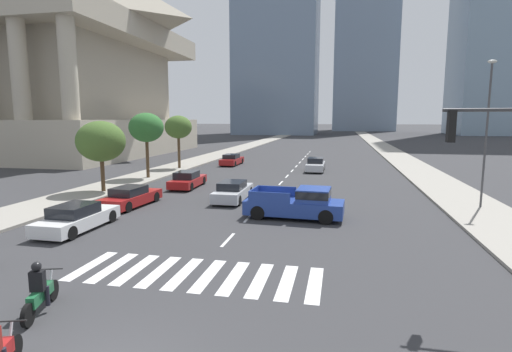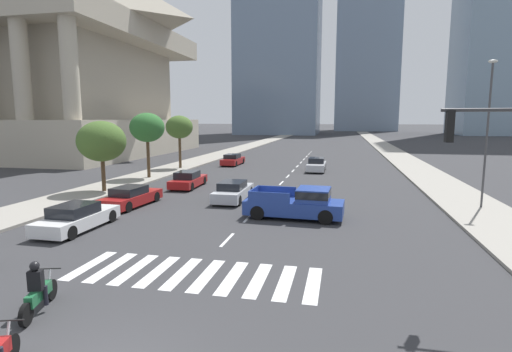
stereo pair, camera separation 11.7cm
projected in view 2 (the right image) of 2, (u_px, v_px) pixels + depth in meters
sidewalk_east at (433, 179)px, 34.41m from camera, size 4.00×260.00×0.15m
sidewalk_west at (163, 171)px, 39.71m from camera, size 4.00×260.00×0.15m
crosswalk_near at (194, 274)px, 13.59m from camera, size 8.55×2.90×0.01m
lane_divider_center at (293, 171)px, 40.68m from camera, size 0.14×50.00×0.01m
motorcycle_third at (38, 292)px, 10.85m from camera, size 0.91×2.06×1.49m
pickup_truck at (299, 203)px, 21.15m from camera, size 5.32×2.31×1.67m
sedan_silver_0 at (316, 165)px, 40.38m from camera, size 1.80×4.57×1.35m
sedan_silver_1 at (233, 191)px, 25.89m from camera, size 1.78×4.71×1.28m
sedan_white_2 at (77, 218)px, 18.98m from camera, size 1.83×4.57×1.28m
sedan_red_3 at (233, 160)px, 45.70m from camera, size 1.83×4.60×1.27m
sedan_red_4 at (188, 180)px, 30.75m from camera, size 1.87×4.48×1.28m
sedan_red_5 at (131, 197)px, 24.12m from camera, size 2.03×4.61×1.24m
street_lamp_east at (488, 125)px, 22.58m from camera, size 0.50×0.24×8.42m
street_tree_nearest at (102, 141)px, 28.03m from camera, size 3.38×3.38×5.01m
street_tree_second at (147, 128)px, 34.52m from camera, size 3.00×3.00×5.67m
street_tree_third at (179, 127)px, 41.33m from camera, size 2.81×2.81×5.49m
war_memorial at (48, 43)px, 58.76m from camera, size 34.05×34.05×32.00m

